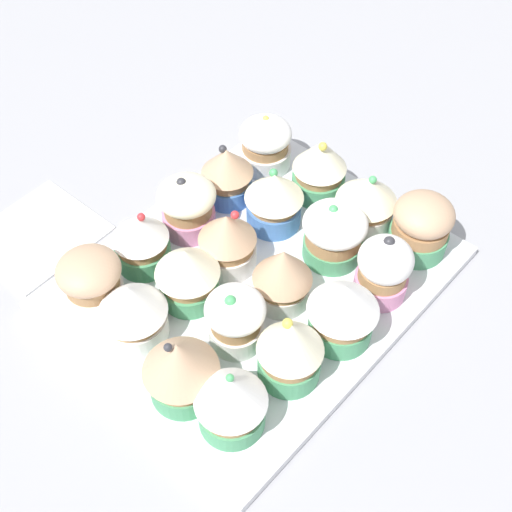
# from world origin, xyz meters

# --- Properties ---
(ground_plane) EXTENTS (1.80, 1.80, 0.03)m
(ground_plane) POSITION_xyz_m (0.00, 0.00, -0.01)
(ground_plane) COLOR #9E9EA3
(baking_tray) EXTENTS (0.30, 0.37, 0.01)m
(baking_tray) POSITION_xyz_m (0.00, 0.00, 0.01)
(baking_tray) COLOR silver
(baking_tray) RESTS_ON ground_plane
(cupcake_0) EXTENTS (0.06, 0.06, 0.07)m
(cupcake_0) POSITION_xyz_m (-0.10, -0.14, 0.05)
(cupcake_0) COLOR #4C9E6B
(cupcake_0) RESTS_ON baking_tray
(cupcake_1) EXTENTS (0.07, 0.07, 0.07)m
(cupcake_1) POSITION_xyz_m (-0.04, -0.13, 0.05)
(cupcake_1) COLOR white
(cupcake_1) RESTS_ON baking_tray
(cupcake_2) EXTENTS (0.06, 0.06, 0.08)m
(cupcake_2) POSITION_xyz_m (0.03, -0.14, 0.05)
(cupcake_2) COLOR #4C9E6B
(cupcake_2) RESTS_ON baking_tray
(cupcake_3) EXTENTS (0.06, 0.06, 0.07)m
(cupcake_3) POSITION_xyz_m (0.10, -0.13, 0.04)
(cupcake_3) COLOR white
(cupcake_3) RESTS_ON baking_tray
(cupcake_4) EXTENTS (0.05, 0.05, 0.08)m
(cupcake_4) POSITION_xyz_m (-0.11, -0.07, 0.05)
(cupcake_4) COLOR pink
(cupcake_4) RESTS_ON baking_tray
(cupcake_5) EXTENTS (0.07, 0.07, 0.07)m
(cupcake_5) POSITION_xyz_m (-0.04, -0.07, 0.05)
(cupcake_5) COLOR #4C9E6B
(cupcake_5) RESTS_ON baking_tray
(cupcake_6) EXTENTS (0.06, 0.06, 0.07)m
(cupcake_6) POSITION_xyz_m (0.04, -0.07, 0.05)
(cupcake_6) COLOR #477AC6
(cupcake_6) RESTS_ON baking_tray
(cupcake_7) EXTENTS (0.06, 0.06, 0.07)m
(cupcake_7) POSITION_xyz_m (0.10, -0.06, 0.05)
(cupcake_7) COLOR #477AC6
(cupcake_7) RESTS_ON baking_tray
(cupcake_8) EXTENTS (0.07, 0.07, 0.07)m
(cupcake_8) POSITION_xyz_m (-0.11, 0.00, 0.05)
(cupcake_8) COLOR #4C9E6B
(cupcake_8) RESTS_ON baking_tray
(cupcake_9) EXTENTS (0.06, 0.06, 0.07)m
(cupcake_9) POSITION_xyz_m (-0.04, 0.01, 0.05)
(cupcake_9) COLOR white
(cupcake_9) RESTS_ON baking_tray
(cupcake_10) EXTENTS (0.06, 0.06, 0.07)m
(cupcake_10) POSITION_xyz_m (0.03, 0.01, 0.05)
(cupcake_10) COLOR white
(cupcake_10) RESTS_ON baking_tray
(cupcake_11) EXTENTS (0.06, 0.06, 0.07)m
(cupcake_11) POSITION_xyz_m (0.10, 0.00, 0.05)
(cupcake_11) COLOR pink
(cupcake_11) RESTS_ON baking_tray
(cupcake_12) EXTENTS (0.06, 0.06, 0.08)m
(cupcake_12) POSITION_xyz_m (-0.10, 0.06, 0.05)
(cupcake_12) COLOR #4C9E6B
(cupcake_12) RESTS_ON baking_tray
(cupcake_13) EXTENTS (0.06, 0.06, 0.07)m
(cupcake_13) POSITION_xyz_m (-0.04, 0.07, 0.05)
(cupcake_13) COLOR white
(cupcake_13) RESTS_ON baking_tray
(cupcake_14) EXTENTS (0.06, 0.06, 0.07)m
(cupcake_14) POSITION_xyz_m (0.03, 0.06, 0.05)
(cupcake_14) COLOR #4C9E6B
(cupcake_14) RESTS_ON baking_tray
(cupcake_15) EXTENTS (0.06, 0.06, 0.07)m
(cupcake_15) POSITION_xyz_m (0.10, 0.06, 0.05)
(cupcake_15) COLOR #4C9E6B
(cupcake_15) RESTS_ON baking_tray
(cupcake_16) EXTENTS (0.06, 0.06, 0.07)m
(cupcake_16) POSITION_xyz_m (-0.09, 0.13, 0.05)
(cupcake_16) COLOR #4C9E6B
(cupcake_16) RESTS_ON baking_tray
(cupcake_17) EXTENTS (0.07, 0.07, 0.08)m
(cupcake_17) POSITION_xyz_m (-0.04, 0.14, 0.05)
(cupcake_17) COLOR #4C9E6B
(cupcake_17) RESTS_ON baking_tray
(cupcake_18) EXTENTS (0.07, 0.07, 0.07)m
(cupcake_18) POSITION_xyz_m (0.04, 0.13, 0.05)
(cupcake_18) COLOR white
(cupcake_18) RESTS_ON baking_tray
(cupcake_19) EXTENTS (0.06, 0.06, 0.06)m
(cupcake_19) POSITION_xyz_m (0.09, 0.13, 0.05)
(cupcake_19) COLOR white
(cupcake_19) RESTS_ON baking_tray
(napkin) EXTENTS (0.12, 0.13, 0.01)m
(napkin) POSITION_xyz_m (0.22, 0.11, 0.00)
(napkin) COLOR white
(napkin) RESTS_ON ground_plane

